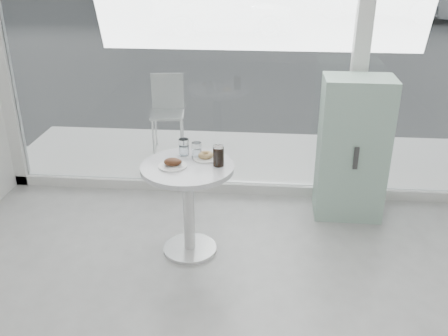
# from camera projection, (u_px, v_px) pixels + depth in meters

# --- Properties ---
(room_shell) EXTENTS (6.00, 6.00, 6.00)m
(room_shell) POSITION_uv_depth(u_px,v_px,m) (221.00, 159.00, 1.06)
(room_shell) COLOR white
(room_shell) RESTS_ON ground
(storefront) EXTENTS (5.00, 0.14, 3.00)m
(storefront) POSITION_uv_depth(u_px,v_px,m) (269.00, 19.00, 4.37)
(storefront) COLOR silver
(storefront) RESTS_ON ground
(main_table) EXTENTS (0.72, 0.72, 0.77)m
(main_table) POSITION_uv_depth(u_px,v_px,m) (188.00, 191.00, 3.90)
(main_table) COLOR silver
(main_table) RESTS_ON ground
(patio_deck) EXTENTS (5.60, 1.60, 0.05)m
(patio_deck) POSITION_uv_depth(u_px,v_px,m) (257.00, 159.00, 5.80)
(patio_deck) COLOR silver
(patio_deck) RESTS_ON ground
(street) EXTENTS (40.00, 24.00, 0.00)m
(street) POSITION_uv_depth(u_px,v_px,m) (268.00, 17.00, 16.86)
(street) COLOR #3C3C3C
(street) RESTS_ON ground
(mint_cabinet) EXTENTS (0.60, 0.42, 1.29)m
(mint_cabinet) POSITION_uv_depth(u_px,v_px,m) (352.00, 149.00, 4.43)
(mint_cabinet) COLOR #89AE9C
(mint_cabinet) RESTS_ON ground
(patio_chair) EXTENTS (0.42, 0.42, 0.88)m
(patio_chair) POSITION_uv_depth(u_px,v_px,m) (168.00, 107.00, 5.85)
(patio_chair) COLOR silver
(patio_chair) RESTS_ON patio_deck
(car_white) EXTENTS (3.95, 1.78, 1.32)m
(car_white) POSITION_uv_depth(u_px,v_px,m) (223.00, 8.00, 13.62)
(car_white) COLOR silver
(car_white) RESTS_ON street
(plate_fritter) EXTENTS (0.22, 0.22, 0.07)m
(plate_fritter) POSITION_uv_depth(u_px,v_px,m) (173.00, 163.00, 3.77)
(plate_fritter) COLOR white
(plate_fritter) RESTS_ON main_table
(plate_donut) EXTENTS (0.20, 0.20, 0.05)m
(plate_donut) POSITION_uv_depth(u_px,v_px,m) (206.00, 156.00, 3.91)
(plate_donut) COLOR white
(plate_donut) RESTS_ON main_table
(water_tumbler_a) EXTENTS (0.08, 0.08, 0.13)m
(water_tumbler_a) POSITION_uv_depth(u_px,v_px,m) (184.00, 148.00, 3.97)
(water_tumbler_a) COLOR white
(water_tumbler_a) RESTS_ON main_table
(water_tumbler_b) EXTENTS (0.08, 0.08, 0.13)m
(water_tumbler_b) POSITION_uv_depth(u_px,v_px,m) (197.00, 151.00, 3.92)
(water_tumbler_b) COLOR white
(water_tumbler_b) RESTS_ON main_table
(cola_glass) EXTENTS (0.08, 0.08, 0.16)m
(cola_glass) POSITION_uv_depth(u_px,v_px,m) (218.00, 156.00, 3.77)
(cola_glass) COLOR white
(cola_glass) RESTS_ON main_table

